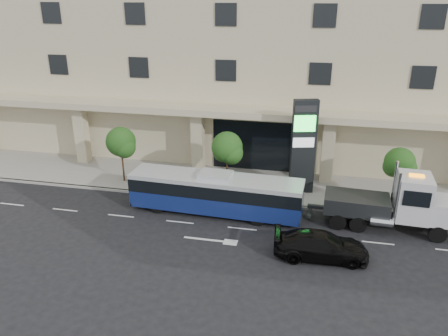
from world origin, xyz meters
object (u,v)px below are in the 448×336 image
at_px(city_bus, 216,193).
at_px(black_sedan, 321,246).
at_px(signage_pylon, 303,147).
at_px(tow_truck, 397,204).

height_order(city_bus, black_sedan, city_bus).
bearing_deg(signage_pylon, black_sedan, -93.80).
relative_size(city_bus, signage_pylon, 1.68).
height_order(tow_truck, black_sedan, tow_truck).
bearing_deg(black_sedan, signage_pylon, 6.85).
bearing_deg(city_bus, tow_truck, 3.66).
height_order(city_bus, tow_truck, tow_truck).
bearing_deg(black_sedan, tow_truck, -50.45).
bearing_deg(city_bus, black_sedan, -27.36).
height_order(tow_truck, signage_pylon, signage_pylon).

